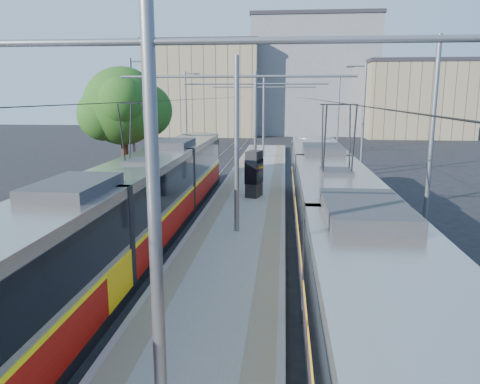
# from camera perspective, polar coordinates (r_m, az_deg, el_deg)

# --- Properties ---
(ground) EXTENTS (160.00, 160.00, 0.00)m
(ground) POSITION_cam_1_polar(r_m,az_deg,el_deg) (12.15, -4.36, -16.77)
(ground) COLOR black
(ground) RESTS_ON ground
(platform) EXTENTS (4.00, 50.00, 0.30)m
(platform) POSITION_cam_1_polar(r_m,az_deg,el_deg) (28.15, 1.45, 0.15)
(platform) COLOR gray
(platform) RESTS_ON ground
(tactile_strip_left) EXTENTS (0.70, 50.00, 0.01)m
(tactile_strip_left) POSITION_cam_1_polar(r_m,az_deg,el_deg) (28.25, -1.48, 0.52)
(tactile_strip_left) COLOR gray
(tactile_strip_left) RESTS_ON platform
(tactile_strip_right) EXTENTS (0.70, 50.00, 0.01)m
(tactile_strip_right) POSITION_cam_1_polar(r_m,az_deg,el_deg) (28.06, 4.41, 0.41)
(tactile_strip_right) COLOR gray
(tactile_strip_right) RESTS_ON platform
(rails) EXTENTS (8.71, 70.00, 0.03)m
(rails) POSITION_cam_1_polar(r_m,az_deg,el_deg) (28.18, 1.45, -0.12)
(rails) COLOR gray
(rails) RESTS_ON ground
(tram_left) EXTENTS (2.43, 28.17, 5.50)m
(tram_left) POSITION_cam_1_polar(r_m,az_deg,el_deg) (18.49, -12.00, -1.29)
(tram_left) COLOR black
(tram_left) RESTS_ON ground
(tram_right) EXTENTS (2.43, 28.18, 5.50)m
(tram_right) POSITION_cam_1_polar(r_m,az_deg,el_deg) (15.92, 11.43, -2.81)
(tram_right) COLOR black
(tram_right) RESTS_ON ground
(catenary) EXTENTS (9.20, 70.00, 7.00)m
(catenary) POSITION_cam_1_polar(r_m,az_deg,el_deg) (24.77, 1.04, 8.78)
(catenary) COLOR slate
(catenary) RESTS_ON platform
(street_lamps) EXTENTS (15.18, 38.22, 8.00)m
(street_lamps) POSITION_cam_1_polar(r_m,az_deg,el_deg) (31.61, 2.00, 8.79)
(street_lamps) COLOR slate
(street_lamps) RESTS_ON ground
(shelter) EXTENTS (0.99, 1.29, 2.52)m
(shelter) POSITION_cam_1_polar(r_m,az_deg,el_deg) (25.62, 1.72, 2.35)
(shelter) COLOR black
(shelter) RESTS_ON platform
(tree) EXTENTS (5.15, 4.76, 7.49)m
(tree) POSITION_cam_1_polar(r_m,az_deg,el_deg) (29.55, -13.42, 9.99)
(tree) COLOR #382314
(tree) RESTS_ON ground
(building_left) EXTENTS (16.32, 12.24, 13.44)m
(building_left) POSITION_cam_1_polar(r_m,az_deg,el_deg) (71.52, -4.27, 12.43)
(building_left) COLOR gray
(building_left) RESTS_ON ground
(building_centre) EXTENTS (18.36, 14.28, 17.15)m
(building_centre) POSITION_cam_1_polar(r_m,az_deg,el_deg) (74.68, 8.81, 13.72)
(building_centre) COLOR slate
(building_centre) RESTS_ON ground
(building_right) EXTENTS (14.28, 10.20, 10.56)m
(building_right) POSITION_cam_1_polar(r_m,az_deg,el_deg) (70.87, 20.57, 10.57)
(building_right) COLOR gray
(building_right) RESTS_ON ground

